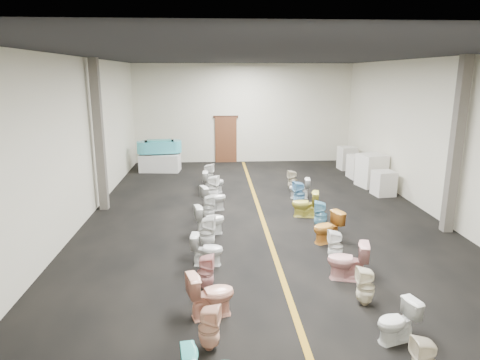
% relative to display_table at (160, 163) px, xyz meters
% --- Properties ---
extents(floor, '(16.00, 16.00, 0.00)m').
position_rel_display_table_xyz_m(floor, '(3.65, -6.14, -0.37)').
color(floor, black).
rests_on(floor, ground).
extents(ceiling, '(16.00, 16.00, 0.00)m').
position_rel_display_table_xyz_m(ceiling, '(3.65, -6.14, 4.13)').
color(ceiling, black).
rests_on(ceiling, ground).
extents(wall_back, '(10.00, 0.00, 10.00)m').
position_rel_display_table_xyz_m(wall_back, '(3.65, 1.86, 1.88)').
color(wall_back, beige).
rests_on(wall_back, ground).
extents(wall_front, '(10.00, 0.00, 10.00)m').
position_rel_display_table_xyz_m(wall_front, '(3.65, -14.14, 1.88)').
color(wall_front, beige).
rests_on(wall_front, ground).
extents(wall_left, '(0.00, 16.00, 16.00)m').
position_rel_display_table_xyz_m(wall_left, '(-1.35, -6.14, 1.88)').
color(wall_left, beige).
rests_on(wall_left, ground).
extents(wall_right, '(0.00, 16.00, 16.00)m').
position_rel_display_table_xyz_m(wall_right, '(8.65, -6.14, 1.88)').
color(wall_right, beige).
rests_on(wall_right, ground).
extents(aisle_stripe, '(0.12, 15.60, 0.01)m').
position_rel_display_table_xyz_m(aisle_stripe, '(3.65, -6.14, -0.37)').
color(aisle_stripe, '#9B6D16').
rests_on(aisle_stripe, floor).
extents(back_door, '(1.00, 0.10, 2.10)m').
position_rel_display_table_xyz_m(back_door, '(2.85, 1.80, 0.68)').
color(back_door, '#562D19').
rests_on(back_door, floor).
extents(door_frame, '(1.15, 0.08, 0.10)m').
position_rel_display_table_xyz_m(door_frame, '(2.85, 1.81, 1.75)').
color(door_frame, '#331C11').
rests_on(door_frame, back_door).
extents(column_left, '(0.25, 0.25, 4.50)m').
position_rel_display_table_xyz_m(column_left, '(-1.10, -5.14, 1.88)').
color(column_left, '#59544C').
rests_on(column_left, floor).
extents(column_right, '(0.25, 0.25, 4.50)m').
position_rel_display_table_xyz_m(column_right, '(8.40, -7.64, 1.88)').
color(column_right, '#59544C').
rests_on(column_right, floor).
extents(display_table, '(1.73, 0.98, 0.74)m').
position_rel_display_table_xyz_m(display_table, '(0.00, 0.00, 0.00)').
color(display_table, silver).
rests_on(display_table, floor).
extents(bathtub, '(1.85, 0.85, 0.55)m').
position_rel_display_table_xyz_m(bathtub, '(-0.00, 0.00, 0.70)').
color(bathtub, '#40ACBA').
rests_on(bathtub, display_table).
extents(appliance_crate_a, '(0.73, 0.73, 0.84)m').
position_rel_display_table_xyz_m(appliance_crate_a, '(8.05, -4.19, 0.05)').
color(appliance_crate_a, silver).
rests_on(appliance_crate_a, floor).
extents(appliance_crate_b, '(1.05, 1.05, 1.19)m').
position_rel_display_table_xyz_m(appliance_crate_b, '(8.05, -2.99, 0.23)').
color(appliance_crate_b, silver).
rests_on(appliance_crate_b, floor).
extents(appliance_crate_c, '(0.87, 0.87, 0.92)m').
position_rel_display_table_xyz_m(appliance_crate_c, '(8.05, -1.70, 0.09)').
color(appliance_crate_c, silver).
rests_on(appliance_crate_c, floor).
extents(appliance_crate_d, '(0.75, 0.75, 0.98)m').
position_rel_display_table_xyz_m(appliance_crate_d, '(8.05, -0.08, 0.12)').
color(appliance_crate_d, beige).
rests_on(appliance_crate_d, floor).
extents(toilet_left_1, '(0.39, 0.38, 0.72)m').
position_rel_display_table_xyz_m(toilet_left_1, '(2.19, -12.28, -0.01)').
color(toilet_left_1, '#ECB395').
rests_on(toilet_left_1, floor).
extents(toilet_left_2, '(0.90, 0.67, 0.81)m').
position_rel_display_table_xyz_m(toilet_left_2, '(2.22, -11.36, 0.04)').
color(toilet_left_2, '#ECA48A').
rests_on(toilet_left_2, floor).
extents(toilet_left_3, '(0.35, 0.34, 0.71)m').
position_rel_display_table_xyz_m(toilet_left_3, '(2.10, -10.43, -0.01)').
color(toilet_left_3, '#D08C8A').
rests_on(toilet_left_3, floor).
extents(toilet_left_4, '(0.72, 0.46, 0.70)m').
position_rel_display_table_xyz_m(toilet_left_4, '(2.12, -9.32, -0.02)').
color(toilet_left_4, silver).
rests_on(toilet_left_4, floor).
extents(toilet_left_5, '(0.40, 0.39, 0.80)m').
position_rel_display_table_xyz_m(toilet_left_5, '(2.11, -8.45, 0.03)').
color(toilet_left_5, silver).
rests_on(toilet_left_5, floor).
extents(toilet_left_6, '(0.84, 0.59, 0.78)m').
position_rel_display_table_xyz_m(toilet_left_6, '(2.16, -7.48, 0.02)').
color(toilet_left_6, silver).
rests_on(toilet_left_6, floor).
extents(toilet_left_7, '(0.38, 0.37, 0.74)m').
position_rel_display_table_xyz_m(toilet_left_7, '(2.12, -6.42, 0.00)').
color(toilet_left_7, silver).
rests_on(toilet_left_7, floor).
extents(toilet_left_8, '(0.87, 0.68, 0.78)m').
position_rel_display_table_xyz_m(toilet_left_8, '(2.26, -5.51, 0.02)').
color(toilet_left_8, silver).
rests_on(toilet_left_8, floor).
extents(toilet_left_9, '(0.49, 0.48, 0.85)m').
position_rel_display_table_xyz_m(toilet_left_9, '(2.23, -4.48, 0.05)').
color(toilet_left_9, white).
rests_on(toilet_left_9, floor).
extents(toilet_left_10, '(0.74, 0.44, 0.75)m').
position_rel_display_table_xyz_m(toilet_left_10, '(2.26, -3.45, 0.00)').
color(toilet_left_10, silver).
rests_on(toilet_left_10, floor).
extents(toilet_left_11, '(0.46, 0.45, 0.82)m').
position_rel_display_table_xyz_m(toilet_left_11, '(2.07, -2.51, 0.04)').
color(toilet_left_11, white).
rests_on(toilet_left_11, floor).
extents(toilet_right_1, '(0.75, 0.55, 0.68)m').
position_rel_display_table_xyz_m(toilet_right_1, '(5.08, -12.26, -0.03)').
color(toilet_right_1, white).
rests_on(toilet_right_1, floor).
extents(toilet_right_2, '(0.35, 0.34, 0.71)m').
position_rel_display_table_xyz_m(toilet_right_2, '(4.97, -11.16, -0.01)').
color(toilet_right_2, '#F4E9CA').
rests_on(toilet_right_2, floor).
extents(toilet_right_3, '(0.89, 0.64, 0.81)m').
position_rel_display_table_xyz_m(toilet_right_3, '(4.94, -10.19, 0.04)').
color(toilet_right_3, '#E29E9B').
rests_on(toilet_right_3, floor).
extents(toilet_right_4, '(0.36, 0.35, 0.72)m').
position_rel_display_table_xyz_m(toilet_right_4, '(4.94, -9.33, -0.01)').
color(toilet_right_4, white).
rests_on(toilet_right_4, floor).
extents(toilet_right_5, '(0.87, 0.69, 0.77)m').
position_rel_display_table_xyz_m(toilet_right_5, '(5.05, -8.23, 0.02)').
color(toilet_right_5, orange).
rests_on(toilet_right_5, floor).
extents(toilet_right_6, '(0.42, 0.41, 0.76)m').
position_rel_display_table_xyz_m(toilet_right_6, '(5.12, -7.26, 0.01)').
color(toilet_right_6, '#6EB4D3').
rests_on(toilet_right_6, floor).
extents(toilet_right_7, '(0.83, 0.58, 0.77)m').
position_rel_display_table_xyz_m(toilet_right_7, '(4.90, -6.27, 0.02)').
color(toilet_right_7, gold).
rests_on(toilet_right_7, floor).
extents(toilet_right_8, '(0.42, 0.41, 0.80)m').
position_rel_display_table_xyz_m(toilet_right_8, '(4.93, -5.25, 0.03)').
color(toilet_right_8, '#74B0DD').
rests_on(toilet_right_8, floor).
extents(toilet_right_9, '(0.72, 0.47, 0.69)m').
position_rel_display_table_xyz_m(toilet_right_9, '(5.12, -4.38, -0.02)').
color(toilet_right_9, white).
rests_on(toilet_right_9, floor).
extents(toilet_right_10, '(0.37, 0.36, 0.73)m').
position_rel_display_table_xyz_m(toilet_right_10, '(5.06, -3.39, -0.00)').
color(toilet_right_10, beige).
rests_on(toilet_right_10, floor).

